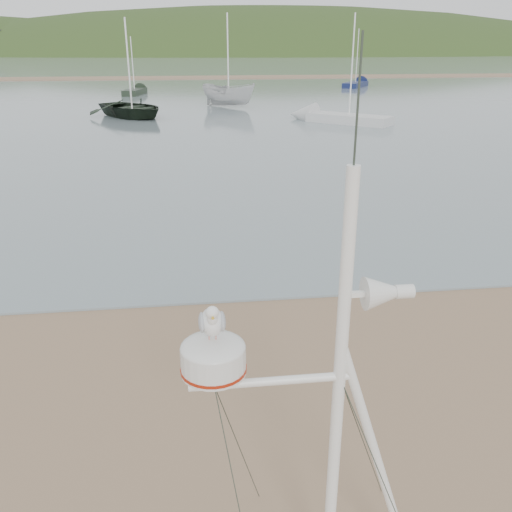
{
  "coord_description": "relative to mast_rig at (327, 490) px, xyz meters",
  "views": [
    {
      "loc": [
        1.07,
        -4.99,
        4.51
      ],
      "look_at": [
        1.82,
        1.0,
        2.11
      ],
      "focal_mm": 38.0,
      "sensor_mm": 36.0,
      "label": 1
    }
  ],
  "objects": [
    {
      "name": "ground",
      "position": [
        -2.07,
        1.69,
        -1.11
      ],
      "size": [
        560.0,
        560.0,
        0.0
      ],
      "primitive_type": "plane",
      "color": "#7C5F47",
      "rests_on": "ground"
    },
    {
      "name": "water",
      "position": [
        -2.07,
        133.69,
        -1.09
      ],
      "size": [
        560.0,
        256.0,
        0.04
      ],
      "primitive_type": "cube",
      "color": "slate",
      "rests_on": "ground"
    },
    {
      "name": "sandbar",
      "position": [
        -2.07,
        71.69,
        -1.03
      ],
      "size": [
        560.0,
        7.0,
        0.07
      ],
      "primitive_type": "cube",
      "color": "#7C5F47",
      "rests_on": "water"
    },
    {
      "name": "hill_ridge",
      "position": [
        16.45,
        236.69,
        -20.8
      ],
      "size": [
        620.0,
        180.0,
        80.0
      ],
      "color": "#243716",
      "rests_on": "ground"
    },
    {
      "name": "far_cottages",
      "position": [
        0.93,
        197.69,
        2.89
      ],
      "size": [
        294.4,
        6.3,
        8.0
      ],
      "color": "beige",
      "rests_on": "ground"
    },
    {
      "name": "mast_rig",
      "position": [
        0.0,
        0.0,
        0.0
      ],
      "size": [
        2.03,
        2.17,
        4.58
      ],
      "color": "white",
      "rests_on": "ground"
    },
    {
      "name": "boat_dark",
      "position": [
        -4.36,
        32.32,
        1.7
      ],
      "size": [
        3.8,
        3.35,
        5.53
      ],
      "primitive_type": "imported",
      "rotation": [
        0.0,
        0.0,
        0.67
      ],
      "color": "black",
      "rests_on": "water"
    },
    {
      "name": "boat_white",
      "position": [
        2.11,
        37.33,
        1.18
      ],
      "size": [
        2.41,
        2.4,
        4.49
      ],
      "primitive_type": "imported",
      "rotation": [
        0.0,
        0.0,
        0.89
      ],
      "color": "silver",
      "rests_on": "water"
    },
    {
      "name": "sailboat_dark_mid",
      "position": [
        -5.25,
        49.25,
        -0.8
      ],
      "size": [
        2.26,
        5.35,
        5.23
      ],
      "color": "black",
      "rests_on": "ground"
    },
    {
      "name": "sailboat_white_near",
      "position": [
        7.18,
        29.17,
        -0.8
      ],
      "size": [
        5.87,
        5.51,
        6.46
      ],
      "color": "silver",
      "rests_on": "ground"
    },
    {
      "name": "sailboat_blue_far",
      "position": [
        17.56,
        55.47,
        -0.8
      ],
      "size": [
        4.62,
        5.98,
        6.15
      ],
      "color": "#141D46",
      "rests_on": "ground"
    }
  ]
}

